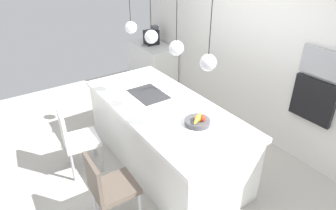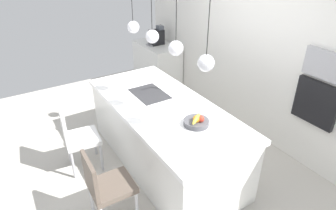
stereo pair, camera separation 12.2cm
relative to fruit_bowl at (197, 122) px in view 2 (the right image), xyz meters
The scene contains 16 objects.
floor 1.12m from the fruit_bowl, behind, with size 6.60×6.60×0.00m, color #BCB7AD.
back_wall 1.72m from the fruit_bowl, 110.54° to the left, with size 6.00×0.10×2.60m, color silver.
kitchen_island 0.77m from the fruit_bowl, behind, with size 2.49×1.12×0.90m.
sink_basin 0.97m from the fruit_bowl, behind, with size 0.56×0.40×0.02m, color #2D2D30.
faucet 0.98m from the fruit_bowl, behind, with size 0.02×0.17×0.22m.
fruit_bowl is the anchor object (origin of this frame).
side_counter 3.27m from the fruit_bowl, 158.05° to the left, with size 1.10×0.60×0.84m, color white.
coffee_machine 3.23m from the fruit_bowl, 158.02° to the left, with size 0.20×0.35×0.38m.
microwave 1.66m from the fruit_bowl, 73.00° to the left, with size 0.54×0.08×0.34m, color #9E9EA3.
oven 1.57m from the fruit_bowl, 73.00° to the left, with size 0.56×0.08×0.56m, color black.
chair_near 1.61m from the fruit_bowl, 134.38° to the right, with size 0.48×0.48×0.91m.
chair_middle 1.20m from the fruit_bowl, 93.71° to the right, with size 0.43×0.46×0.88m.
pendant_light_left 1.57m from the fruit_bowl, behind, with size 0.16×0.16×0.76m.
pendant_light_center_left 1.15m from the fruit_bowl, behind, with size 0.16×0.16×0.76m.
pendant_light_center_right 0.85m from the fruit_bowl, 167.24° to the right, with size 0.16×0.16×0.76m.
pendant_light_right 0.80m from the fruit_bowl, 21.97° to the right, with size 0.16×0.16×0.76m.
Camera 2 is at (2.81, -1.69, 2.72)m, focal length 31.62 mm.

